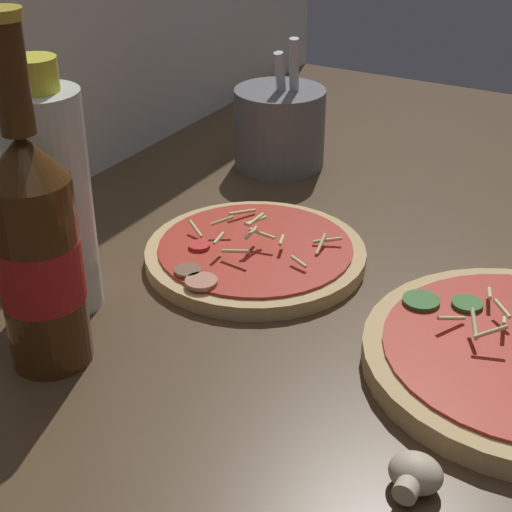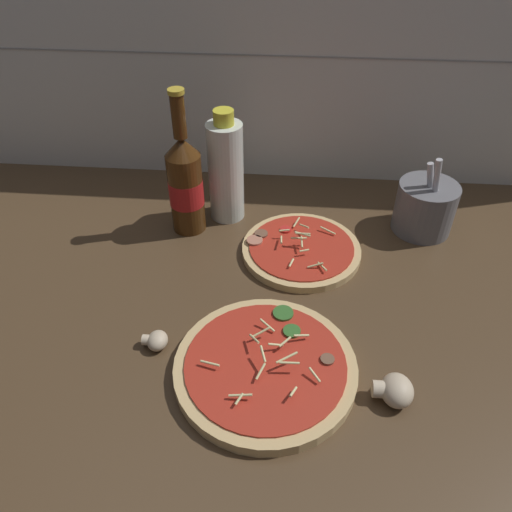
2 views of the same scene
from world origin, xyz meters
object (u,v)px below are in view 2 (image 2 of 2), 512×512
Objects in this scene: mushroom_right at (156,341)px; utensil_crock at (425,207)px; pizza_far at (301,250)px; oil_bottle at (226,170)px; mushroom_left at (395,390)px; beer_bottle at (185,183)px; pizza_near at (266,367)px.

mushroom_right is 0.23× the size of utensil_crock.
oil_bottle is (-15.53, 11.60, 9.73)cm from pizza_far.
mushroom_left is 1.45× the size of mushroom_right.
utensil_crock is (45.98, 34.84, 3.86)cm from mushroom_right.
utensil_crock is at bearing 75.62° from mushroom_left.
beer_bottle is at bearing -144.97° from oil_bottle.
oil_bottle is 38.13cm from mushroom_right.
pizza_far is (4.78, 28.33, -0.21)cm from pizza_near.
pizza_far reaches higher than mushroom_left.
utensil_crock is at bearing 4.20° from beer_bottle.
pizza_far is at bearing -36.76° from oil_bottle.
pizza_far is at bearing 80.41° from pizza_near.
utensil_crock is at bearing -2.28° from oil_bottle.
mushroom_left is (13.41, -31.37, 1.01)cm from pizza_far.
mushroom_left is 0.34× the size of utensil_crock.
mushroom_left reaches higher than mushroom_right.
mushroom_right is at bearing -100.00° from oil_bottle.
pizza_far is 1.34× the size of utensil_crock.
oil_bottle is at bearing 123.96° from mushroom_left.
oil_bottle is at bearing 105.06° from pizza_near.
pizza_near is 17.53cm from mushroom_right.
utensil_crock is (46.70, 3.43, -5.19)cm from beer_bottle.
pizza_near is 42.43cm from oil_bottle.
mushroom_left is at bearing -9.49° from pizza_near.
mushroom_left is 35.97cm from mushroom_right.
pizza_near is 18.46cm from mushroom_left.
beer_bottle is 7.28× the size of mushroom_right.
mushroom_right is at bearing 168.42° from pizza_near.
mushroom_left is (28.94, -42.97, -8.72)cm from oil_bottle.
pizza_far is 3.96× the size of mushroom_left.
utensil_crock is (28.81, 38.36, 4.07)cm from pizza_near.
pizza_near is 1.60× the size of utensil_crock.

